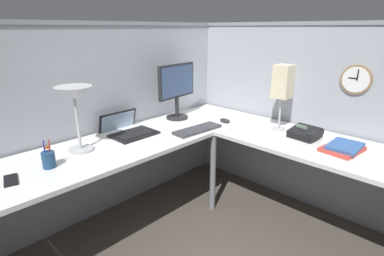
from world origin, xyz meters
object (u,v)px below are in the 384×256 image
pen_cup (49,159)px  desk_lamp_paper (283,84)px  computer_mouse (225,120)px  wall_clock (356,80)px  keyboard (198,129)px  desk_lamp_dome (75,99)px  cell_phone (11,180)px  monitor (177,87)px  office_phone (306,134)px  laptop (127,129)px  book_stack (343,148)px

pen_cup → desk_lamp_paper: bearing=-21.8°
computer_mouse → wall_clock: wall_clock is taller
keyboard → pen_cup: (-1.12, 0.18, 0.04)m
keyboard → desk_lamp_dome: (-0.86, 0.29, 0.35)m
wall_clock → cell_phone: bearing=152.7°
keyboard → desk_lamp_dome: size_ratio=0.97×
monitor → pen_cup: 1.28m
office_phone → desk_lamp_paper: bearing=80.5°
laptop → book_stack: (0.82, -1.38, -0.00)m
laptop → desk_lamp_paper: 1.29m
pen_cup → desk_lamp_paper: desk_lamp_paper is taller
laptop → keyboard: laptop is taller
cell_phone → wall_clock: 2.38m
pen_cup → wall_clock: bearing=-30.4°
cell_phone → keyboard: bearing=7.5°
cell_phone → laptop: bearing=28.0°
desk_lamp_paper → desk_lamp_dome: bearing=150.8°
computer_mouse → book_stack: book_stack is taller
computer_mouse → book_stack: bearing=-86.9°
laptop → office_phone: size_ratio=1.73×
laptop → book_stack: bearing=-59.5°
pen_cup → wall_clock: size_ratio=0.82×
pen_cup → book_stack: pen_cup is taller
laptop → pen_cup: (-0.69, -0.20, 0.03)m
pen_cup → desk_lamp_paper: (1.60, -0.64, 0.33)m
laptop → wall_clock: wall_clock is taller
desk_lamp_dome → office_phone: desk_lamp_dome is taller
computer_mouse → cell_phone: 1.68m
desk_lamp_paper → office_phone: bearing=-99.5°
monitor → desk_lamp_paper: (0.36, -0.84, 0.09)m
monitor → computer_mouse: 0.53m
monitor → computer_mouse: size_ratio=4.81×
cell_phone → wall_clock: size_ratio=0.65×
pen_cup → office_phone: (1.56, -0.89, -0.02)m
desk_lamp_dome → wall_clock: bearing=-36.8°
monitor → cell_phone: 1.51m
monitor → cell_phone: size_ratio=3.47×
keyboard → cell_phone: size_ratio=2.99×
computer_mouse → office_phone: bearing=-81.1°
monitor → pen_cup: monitor is taller
pen_cup → computer_mouse: bearing=-7.8°
office_phone → book_stack: (-0.06, -0.29, -0.02)m
computer_mouse → wall_clock: (0.41, -0.89, 0.42)m
keyboard → desk_lamp_paper: size_ratio=0.81×
desk_lamp_dome → book_stack: size_ratio=1.46×
monitor → pen_cup: (-1.25, -0.20, -0.24)m
monitor → desk_lamp_paper: 0.92m
computer_mouse → office_phone: 0.70m
wall_clock → keyboard: bearing=129.2°
pen_cup → desk_lamp_paper: 1.76m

